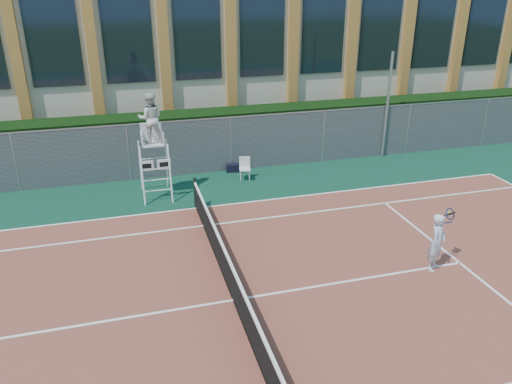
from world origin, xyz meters
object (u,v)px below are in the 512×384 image
object	(u,v)px
steel_pole	(387,106)
tennis_player	(437,242)
plastic_chair	(245,166)
umpire_chair	(151,121)

from	to	relation	value
steel_pole	tennis_player	distance (m)	9.44
plastic_chair	umpire_chair	bearing A→B (deg)	-169.48
plastic_chair	tennis_player	distance (m)	8.40
umpire_chair	plastic_chair	world-z (taller)	umpire_chair
umpire_chair	tennis_player	distance (m)	9.96
steel_pole	tennis_player	size ratio (longest dim) A/B	2.76
steel_pole	umpire_chair	world-z (taller)	steel_pole
steel_pole	plastic_chair	size ratio (longest dim) A/B	5.02
umpire_chair	tennis_player	xyz separation A→B (m)	(6.72, -7.10, -1.92)
tennis_player	plastic_chair	bearing A→B (deg)	112.82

